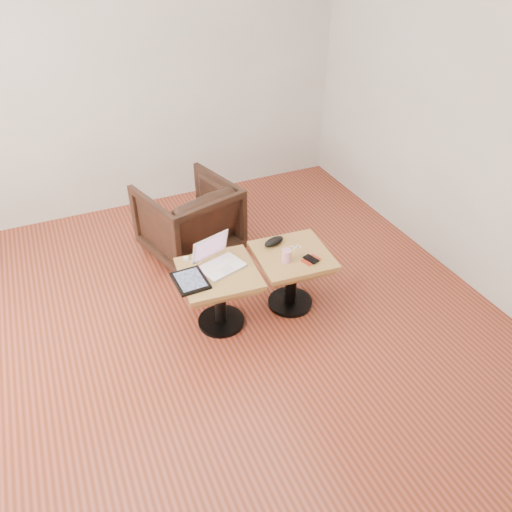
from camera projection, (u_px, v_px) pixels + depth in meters
name	position (u px, v px, depth m)	size (l,w,h in m)	color
room_shell	(185.00, 175.00, 2.73)	(4.52, 4.52, 2.71)	maroon
side_table_left	(219.00, 285.00, 3.53)	(0.57, 0.57, 0.48)	black
side_table_right	(292.00, 267.00, 3.70)	(0.57, 0.57, 0.48)	black
laptop	(218.00, 260.00, 3.49)	(0.36, 0.33, 0.21)	white
tablet	(190.00, 281.00, 3.36)	(0.22, 0.27, 0.02)	black
charging_adapter	(186.00, 259.00, 3.56)	(0.04, 0.04, 0.02)	white
glasses_case	(274.00, 241.00, 3.71)	(0.18, 0.08, 0.05)	black
striped_cup	(286.00, 256.00, 3.53)	(0.07, 0.07, 0.09)	#CA3472
earbuds_tangle	(296.00, 247.00, 3.69)	(0.08, 0.05, 0.02)	white
phone_on_sleeve	(311.00, 260.00, 3.56)	(0.15, 0.12, 0.02)	maroon
armchair	(189.00, 220.00, 4.29)	(0.71, 0.74, 0.67)	black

